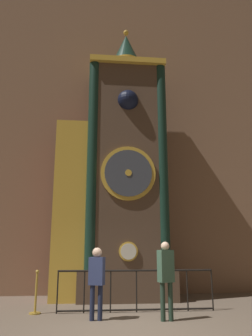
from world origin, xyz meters
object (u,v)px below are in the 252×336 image
(clock_tower, at_px, (117,175))
(visitor_far, at_px, (166,273))
(visitor_near, at_px, (97,276))
(stanchion_post, at_px, (36,299))

(clock_tower, height_order, visitor_far, clock_tower)
(clock_tower, xyz_separation_m, visitor_near, (-0.64, -2.87, -3.00))
(visitor_near, distance_m, visitor_far, 1.60)
(stanchion_post, bearing_deg, clock_tower, 42.79)
(clock_tower, distance_m, stanchion_post, 4.65)
(visitor_near, xyz_separation_m, stanchion_post, (-1.49, 0.90, -0.63))
(visitor_near, height_order, visitor_far, visitor_far)
(clock_tower, distance_m, visitor_far, 4.36)
(clock_tower, bearing_deg, visitor_far, -73.01)
(visitor_far, bearing_deg, visitor_near, 153.09)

